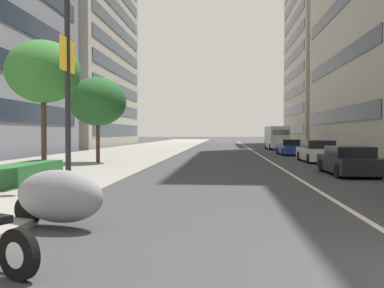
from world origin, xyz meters
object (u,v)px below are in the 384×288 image
(street_lamp_with_banners, at_px, (75,42))
(motorcycle_under_tarp, at_px, (59,196))
(car_following_behind, at_px, (348,161))
(car_mid_block_traffic, at_px, (317,152))
(street_tree_mid_sidewalk, at_px, (43,72))
(delivery_van_ahead, at_px, (277,137))
(street_tree_near_plaza_corner, at_px, (98,102))
(car_lead_in_lane, at_px, (291,148))

(street_lamp_with_banners, bearing_deg, motorcycle_under_tarp, -163.49)
(car_following_behind, relative_size, car_mid_block_traffic, 0.97)
(motorcycle_under_tarp, distance_m, street_tree_mid_sidewalk, 10.70)
(delivery_van_ahead, relative_size, street_tree_near_plaza_corner, 1.11)
(car_following_behind, distance_m, street_tree_near_plaza_corner, 13.92)
(street_lamp_with_banners, height_order, street_tree_near_plaza_corner, street_lamp_with_banners)
(car_following_behind, relative_size, delivery_van_ahead, 0.81)
(car_following_behind, height_order, car_mid_block_traffic, car_mid_block_traffic)
(car_lead_in_lane, xyz_separation_m, street_lamp_with_banners, (-22.38, 10.52, 4.21))
(car_following_behind, xyz_separation_m, street_tree_mid_sidewalk, (-1.92, 12.96, 3.77))
(street_tree_near_plaza_corner, bearing_deg, car_following_behind, -110.64)
(car_mid_block_traffic, relative_size, car_lead_in_lane, 1.03)
(car_lead_in_lane, xyz_separation_m, street_tree_near_plaza_corner, (-12.22, 12.90, 3.04))
(car_lead_in_lane, bearing_deg, street_tree_near_plaza_corner, 131.68)
(street_tree_near_plaza_corner, bearing_deg, street_tree_mid_sidewalk, 177.92)
(car_following_behind, distance_m, street_lamp_with_banners, 12.39)
(car_mid_block_traffic, bearing_deg, street_lamp_with_banners, 140.60)
(street_tree_mid_sidewalk, bearing_deg, street_tree_near_plaza_corner, -2.08)
(motorcycle_under_tarp, distance_m, delivery_van_ahead, 40.96)
(street_lamp_with_banners, distance_m, street_tree_near_plaza_corner, 10.50)
(car_following_behind, bearing_deg, street_tree_mid_sidewalk, 98.34)
(car_lead_in_lane, distance_m, street_tree_near_plaza_corner, 18.02)
(street_tree_near_plaza_corner, bearing_deg, street_lamp_with_banners, -166.82)
(car_lead_in_lane, bearing_deg, street_tree_mid_sidewalk, 143.46)
(car_mid_block_traffic, bearing_deg, car_following_behind, 175.65)
(delivery_van_ahead, xyz_separation_m, street_tree_near_plaza_corner, (-24.15, 13.24, 2.27))
(street_lamp_with_banners, bearing_deg, car_mid_block_traffic, -38.33)
(motorcycle_under_tarp, distance_m, car_lead_in_lane, 29.34)
(motorcycle_under_tarp, bearing_deg, street_lamp_with_banners, -57.33)
(car_following_behind, relative_size, street_lamp_with_banners, 0.56)
(car_following_behind, xyz_separation_m, car_mid_block_traffic, (8.30, -0.47, 0.05))
(street_tree_near_plaza_corner, bearing_deg, car_lead_in_lane, -46.55)
(street_lamp_with_banners, bearing_deg, street_tree_near_plaza_corner, 13.18)
(street_tree_near_plaza_corner, bearing_deg, delivery_van_ahead, -28.73)
(car_mid_block_traffic, xyz_separation_m, street_lamp_with_banners, (-13.67, 10.81, 4.17))
(motorcycle_under_tarp, height_order, car_mid_block_traffic, car_mid_block_traffic)
(car_mid_block_traffic, distance_m, street_tree_near_plaza_corner, 13.97)
(delivery_van_ahead, xyz_separation_m, street_tree_mid_sidewalk, (-30.86, 13.48, 3.00))
(delivery_van_ahead, relative_size, street_tree_mid_sidewalk, 0.99)
(street_tree_mid_sidewalk, bearing_deg, street_lamp_with_banners, -142.76)
(street_lamp_with_banners, bearing_deg, car_following_behind, -62.52)
(car_following_behind, distance_m, delivery_van_ahead, 28.95)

